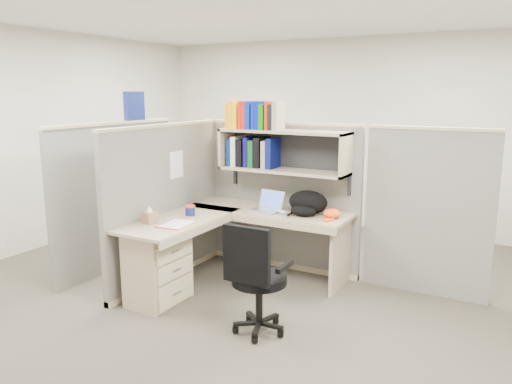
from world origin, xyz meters
The scene contains 14 objects.
ground centered at (0.00, 0.00, 0.00)m, with size 6.00×6.00×0.00m, color #342E28.
room_shell centered at (0.00, 0.00, 1.62)m, with size 6.00×6.00×6.00m.
cubicle centered at (-0.37, 0.45, 0.91)m, with size 3.79×1.84×1.95m.
desk centered at (-0.41, -0.29, 0.44)m, with size 1.74×1.75×0.73m.
laptop centered at (0.01, 0.50, 0.84)m, with size 0.30×0.30×0.21m, color #BABABF, non-canonical shape.
backpack centered at (0.43, 0.56, 0.85)m, with size 0.41×0.31×0.24m, color black, non-canonical shape.
orange_cap centered at (0.71, 0.56, 0.78)m, with size 0.17×0.19×0.09m, color #F65715, non-canonical shape.
snack_canister centered at (-0.57, -0.03, 0.78)m, with size 0.10×0.10×0.10m.
tissue_box centered at (-0.72, -0.46, 0.82)m, with size 0.11×0.11×0.17m, color #9A7057, non-canonical shape.
mouse centered at (0.21, 0.48, 0.75)m, with size 0.10×0.07×0.04m, color #9ABDDA.
paper_cup centered at (-0.05, 0.74, 0.78)m, with size 0.06×0.06×0.09m, color white.
book_stack centered at (0.24, 0.83, 0.78)m, with size 0.15×0.21×0.10m, color slate, non-canonical shape.
loose_paper centered at (-0.48, -0.37, 0.73)m, with size 0.23×0.31×0.00m, color silver, non-canonical shape.
task_chair centered at (0.54, -0.66, 0.34)m, with size 0.49×0.46×0.95m.
Camera 1 is at (2.38, -3.95, 1.95)m, focal length 35.00 mm.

